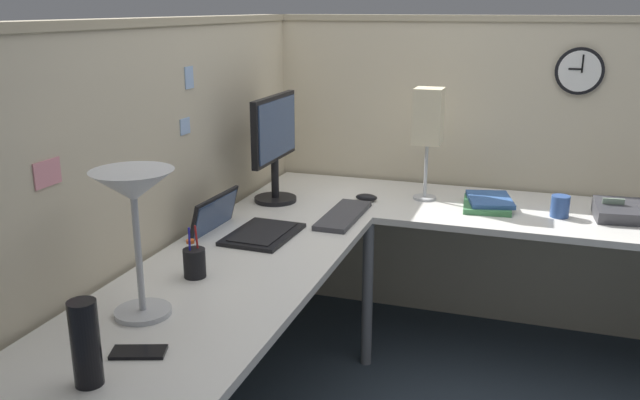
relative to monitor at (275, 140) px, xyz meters
name	(u,v)px	position (x,y,z in m)	size (l,w,h in m)	color
ground_plane	(392,386)	(-0.24, -0.64, -1.02)	(6.80, 6.80, 0.00)	#2D3842
cubicle_wall_back	(165,221)	(-0.61, 0.23, -0.23)	(2.57, 0.12, 1.58)	beige
cubicle_wall_right	(483,173)	(0.63, -0.90, -0.23)	(0.12, 2.37, 1.58)	beige
desk	(400,267)	(-0.39, -0.69, -0.39)	(2.35, 2.15, 0.73)	silver
monitor	(275,140)	(0.00, 0.00, 0.00)	(0.46, 0.20, 0.50)	black
laptop	(241,228)	(-0.48, -0.04, -0.27)	(0.35, 0.39, 0.22)	black
keyboard	(343,215)	(-0.15, -0.38, -0.28)	(0.43, 0.14, 0.02)	#38383D
computer_mouse	(367,197)	(0.14, -0.41, -0.28)	(0.06, 0.10, 0.03)	black
desk_lamp_dome	(134,198)	(-1.25, -0.08, 0.07)	(0.24, 0.24, 0.44)	#B7BABF
pen_cup	(194,262)	(-0.94, -0.08, -0.24)	(0.08, 0.08, 0.18)	black
cell_phone	(139,352)	(-1.46, -0.20, -0.29)	(0.07, 0.14, 0.01)	black
thermos_flask	(86,343)	(-1.62, -0.17, -0.18)	(0.07, 0.07, 0.22)	black
office_phone	(621,212)	(0.20, -1.53, -0.26)	(0.21, 0.22, 0.11)	#38383D
book_stack	(488,203)	(0.22, -0.96, -0.27)	(0.31, 0.25, 0.04)	#3F7F4C
desk_lamp_paper	(428,120)	(0.26, -0.66, 0.09)	(0.13, 0.13, 0.53)	#B7BABF
coffee_mug	(560,206)	(0.17, -1.27, -0.25)	(0.08, 0.08, 0.10)	#2D4C8C
wall_clock	(579,71)	(0.57, -1.31, 0.31)	(0.04, 0.22, 0.22)	black
pinned_note_leftmost	(47,173)	(-1.29, 0.18, 0.13)	(0.11, 0.00, 0.08)	pink
pinned_note_middle	(185,126)	(-0.50, 0.18, 0.14)	(0.07, 0.00, 0.06)	#99B7E5
pinned_note_rightmost	(189,78)	(-0.44, 0.18, 0.32)	(0.06, 0.00, 0.09)	#99B7E5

